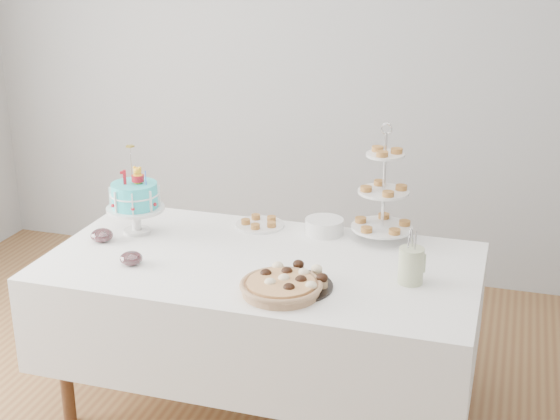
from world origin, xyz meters
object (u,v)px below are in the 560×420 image
(jam_bowl_a, at_px, (131,258))
(utensil_pitcher, at_px, (411,264))
(tiered_stand, at_px, (384,192))
(jam_bowl_b, at_px, (102,235))
(cupcake_tray, at_px, (294,279))
(pie, at_px, (281,287))
(birthday_cake, at_px, (136,210))
(pastry_plate, at_px, (260,223))
(plate_stack, at_px, (324,226))
(table, at_px, (262,306))

(jam_bowl_a, xyz_separation_m, utensil_pitcher, (1.20, 0.17, 0.06))
(tiered_stand, distance_m, jam_bowl_b, 1.34)
(cupcake_tray, bearing_deg, pie, -113.92)
(jam_bowl_a, height_order, utensil_pitcher, utensil_pitcher)
(cupcake_tray, height_order, jam_bowl_a, cupcake_tray)
(birthday_cake, xyz_separation_m, pastry_plate, (0.54, 0.26, -0.10))
(pie, bearing_deg, birthday_cake, 153.15)
(pastry_plate, bearing_deg, plate_stack, -0.00)
(cupcake_tray, xyz_separation_m, tiered_stand, (0.25, 0.62, 0.20))
(birthday_cake, height_order, jam_bowl_b, birthday_cake)
(cupcake_tray, height_order, utensil_pitcher, utensil_pitcher)
(jam_bowl_a, bearing_deg, pastry_plate, 57.43)
(table, height_order, jam_bowl_b, jam_bowl_b)
(birthday_cake, bearing_deg, pie, -48.92)
(table, relative_size, jam_bowl_b, 18.24)
(plate_stack, bearing_deg, utensil_pitcher, -42.45)
(plate_stack, bearing_deg, birthday_cake, -163.53)
(pie, height_order, jam_bowl_b, jam_bowl_b)
(utensil_pitcher, bearing_deg, jam_bowl_b, 167.11)
(plate_stack, height_order, pastry_plate, plate_stack)
(jam_bowl_b, bearing_deg, utensil_pitcher, -1.13)
(tiered_stand, xyz_separation_m, jam_bowl_b, (-1.26, -0.41, -0.21))
(jam_bowl_a, xyz_separation_m, jam_bowl_b, (-0.26, 0.20, 0.00))
(table, distance_m, pastry_plate, 0.49)
(jam_bowl_a, relative_size, utensil_pitcher, 0.42)
(plate_stack, height_order, jam_bowl_b, plate_stack)
(pastry_plate, xyz_separation_m, jam_bowl_b, (-0.65, -0.41, 0.01))
(plate_stack, xyz_separation_m, utensil_pitcher, (0.48, -0.44, 0.05))
(table, distance_m, jam_bowl_a, 0.63)
(birthday_cake, relative_size, pastry_plate, 1.76)
(pie, bearing_deg, tiered_stand, 67.83)
(pie, relative_size, jam_bowl_b, 3.21)
(pie, height_order, utensil_pitcher, utensil_pitcher)
(pie, bearing_deg, plate_stack, 89.64)
(cupcake_tray, distance_m, pie, 0.08)
(birthday_cake, relative_size, cupcake_tray, 1.32)
(pastry_plate, bearing_deg, utensil_pitcher, -28.50)
(tiered_stand, height_order, jam_bowl_a, tiered_stand)
(utensil_pitcher, bearing_deg, table, 164.88)
(tiered_stand, distance_m, pastry_plate, 0.65)
(birthday_cake, distance_m, cupcake_tray, 0.98)
(pastry_plate, distance_m, utensil_pitcher, 0.92)
(tiered_stand, xyz_separation_m, utensil_pitcher, (0.20, -0.44, -0.15))
(jam_bowl_a, bearing_deg, cupcake_tray, -0.93)
(pie, bearing_deg, pastry_plate, 114.93)
(table, xyz_separation_m, pastry_plate, (-0.14, 0.40, 0.24))
(plate_stack, relative_size, pastry_plate, 0.77)
(pie, height_order, pastry_plate, pie)
(cupcake_tray, distance_m, utensil_pitcher, 0.49)
(pastry_plate, bearing_deg, birthday_cake, -154.64)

